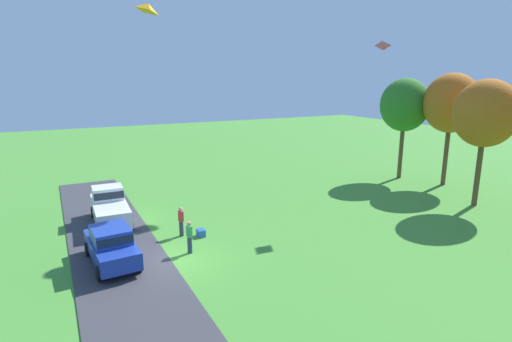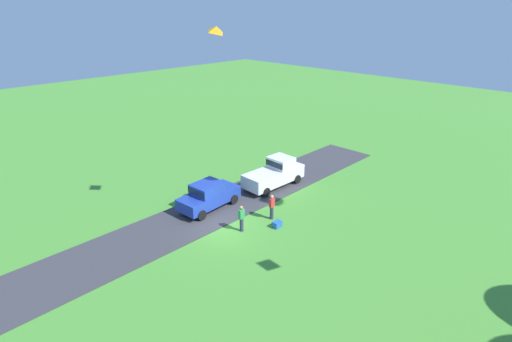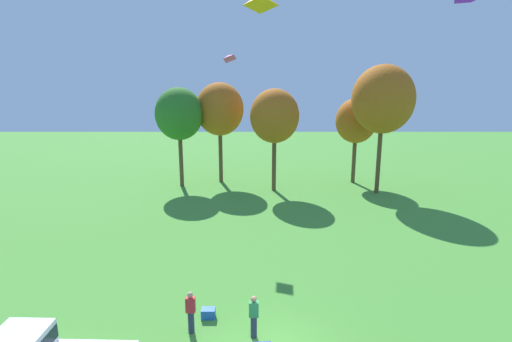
% 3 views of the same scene
% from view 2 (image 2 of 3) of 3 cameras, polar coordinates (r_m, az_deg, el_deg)
% --- Properties ---
extents(ground_plane, '(120.00, 120.00, 0.00)m').
position_cam_2_polar(ground_plane, '(25.26, -4.45, -8.07)').
color(ground_plane, '#478E33').
extents(pavement_strip, '(36.00, 4.40, 0.06)m').
position_cam_2_polar(pavement_strip, '(26.82, -7.74, -6.19)').
color(pavement_strip, '#38383D').
rests_on(pavement_strip, ground).
extents(car_pickup_near_entrance, '(5.06, 2.17, 2.14)m').
position_cam_2_polar(car_pickup_near_entrance, '(30.34, 2.78, -0.22)').
color(car_pickup_near_entrance, white).
rests_on(car_pickup_near_entrance, ground).
extents(car_sedan_by_flagpole, '(4.51, 2.20, 1.84)m').
position_cam_2_polar(car_sedan_by_flagpole, '(27.13, -6.79, -3.39)').
color(car_sedan_by_flagpole, '#1E389E').
rests_on(car_sedan_by_flagpole, ground).
extents(person_watching_sky, '(0.36, 0.24, 1.71)m').
position_cam_2_polar(person_watching_sky, '(24.43, -2.09, -6.77)').
color(person_watching_sky, '#2D334C').
rests_on(person_watching_sky, ground).
extents(person_beside_suv, '(0.36, 0.24, 1.71)m').
position_cam_2_polar(person_beside_suv, '(25.76, 2.27, -5.13)').
color(person_beside_suv, '#2D334C').
rests_on(person_beside_suv, ground).
extents(cooler_box, '(0.56, 0.40, 0.40)m').
position_cam_2_polar(cooler_box, '(25.18, 3.04, -7.61)').
color(cooler_box, blue).
rests_on(cooler_box, ground).
extents(kite_diamond_near_flag, '(0.75, 0.86, 0.53)m').
position_cam_2_polar(kite_diamond_near_flag, '(22.28, -5.66, 19.47)').
color(kite_diamond_near_flag, orange).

